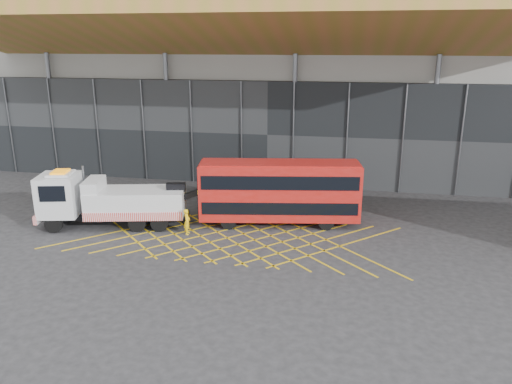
# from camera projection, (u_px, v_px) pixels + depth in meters

# --- Properties ---
(ground_plane) EXTENTS (120.00, 120.00, 0.00)m
(ground_plane) POSITION_uv_depth(u_px,v_px,m) (201.00, 236.00, 28.99)
(ground_plane) COLOR #262628
(road_markings) EXTENTS (19.96, 7.16, 0.01)m
(road_markings) POSITION_uv_depth(u_px,v_px,m) (227.00, 238.00, 28.70)
(road_markings) COLOR gold
(road_markings) RESTS_ON ground_plane
(construction_building) EXTENTS (55.00, 23.97, 18.00)m
(construction_building) POSITION_uv_depth(u_px,v_px,m) (280.00, 64.00, 43.33)
(construction_building) COLOR gray
(construction_building) RESTS_ON ground_plane
(recovery_truck) EXTENTS (10.27, 4.26, 3.57)m
(recovery_truck) POSITION_uv_depth(u_px,v_px,m) (107.00, 200.00, 30.10)
(recovery_truck) COLOR black
(recovery_truck) RESTS_ON ground_plane
(bus_towed) EXTENTS (9.90, 3.78, 3.93)m
(bus_towed) POSITION_uv_depth(u_px,v_px,m) (279.00, 190.00, 30.28)
(bus_towed) COLOR #AD140F
(bus_towed) RESTS_ON ground_plane
(worker) EXTENTS (0.44, 0.60, 1.53)m
(worker) POSITION_uv_depth(u_px,v_px,m) (187.00, 222.00, 29.08)
(worker) COLOR yellow
(worker) RESTS_ON ground_plane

